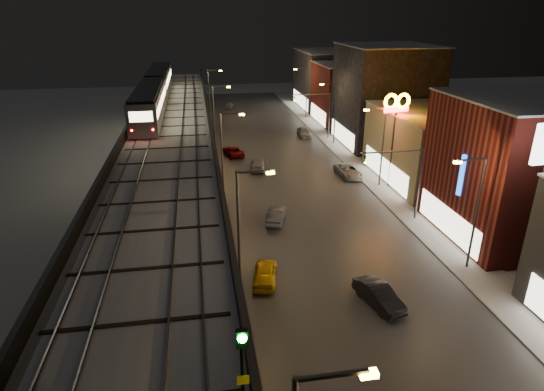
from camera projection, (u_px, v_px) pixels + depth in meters
road_surface at (290, 178)px, 54.05m from camera, size 17.00×120.00×0.06m
sidewalk_right at (370, 174)px, 55.55m from camera, size 4.00×120.00×0.14m
under_viaduct_pavement at (175, 185)px, 52.00m from camera, size 11.00×120.00×0.06m
elevated_viaduct at (170, 146)px, 47.00m from camera, size 9.00×100.00×6.30m
viaduct_trackbed at (169, 138)px, 46.82m from camera, size 8.40×100.00×0.32m
viaduct_parapet_streetside at (211, 132)px, 47.33m from camera, size 0.30×100.00×1.10m
viaduct_parapet_far at (125, 135)px, 46.01m from camera, size 0.30×100.00×1.10m
building_b at (521, 169)px, 38.74m from camera, size 12.20×12.20×12.16m
building_c at (436, 146)px, 52.27m from camera, size 12.20×15.20×8.16m
building_d at (385, 96)px, 65.73m from camera, size 12.20×13.20×14.16m
building_e at (352, 93)px, 79.27m from camera, size 12.20×12.20×10.16m
building_f at (330, 79)px, 91.85m from camera, size 12.20×16.20×11.16m
streetlight_left_1 at (242, 223)px, 30.79m from camera, size 2.57×0.28×9.00m
streetlight_right_1 at (474, 207)px, 33.39m from camera, size 2.56×0.28×9.00m
streetlight_left_2 at (224, 149)px, 47.22m from camera, size 2.57×0.28×9.00m
streetlight_right_2 at (381, 142)px, 49.82m from camera, size 2.56×0.28×9.00m
streetlight_left_3 at (216, 113)px, 63.64m from camera, size 2.57×0.28×9.00m
streetlight_right_3 at (334, 109)px, 66.24m from camera, size 2.56×0.28×9.00m
streetlight_left_4 at (210, 92)px, 80.07m from camera, size 2.57×0.28×9.00m
streetlight_right_4 at (305, 89)px, 82.67m from camera, size 2.56×0.28×9.00m
traffic_light_rig_a at (408, 176)px, 41.75m from camera, size 6.10×0.34×7.00m
traffic_light_rig_b at (322, 110)px, 69.12m from camera, size 6.10×0.34×7.00m
subway_train at (155, 90)px, 61.96m from camera, size 3.07×37.23×3.68m
rail_signal at (242, 356)px, 13.69m from camera, size 0.39×0.45×3.36m
car_taxi at (265, 274)px, 33.32m from camera, size 2.53×4.43×1.42m
car_near_white at (276, 215)px, 42.81m from camera, size 2.64×4.38×1.36m
car_mid_silver at (233, 151)px, 62.31m from camera, size 3.05×4.91×1.27m
car_mid_dark at (258, 165)px, 56.83m from camera, size 2.57×4.74×1.30m
car_far_white at (230, 105)px, 92.39m from camera, size 2.39×3.88×1.23m
car_onc_silver at (379, 296)px, 30.73m from camera, size 2.58×4.59×1.43m
car_onc_dark at (348, 172)px, 54.39m from camera, size 2.56×5.01×1.35m
car_onc_red at (304, 132)px, 71.32m from camera, size 2.01×4.58×1.53m
sign_mcdonalds at (396, 111)px, 48.43m from camera, size 3.13×0.70×10.52m
sign_carwash at (466, 181)px, 37.35m from camera, size 1.53×0.35×7.93m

